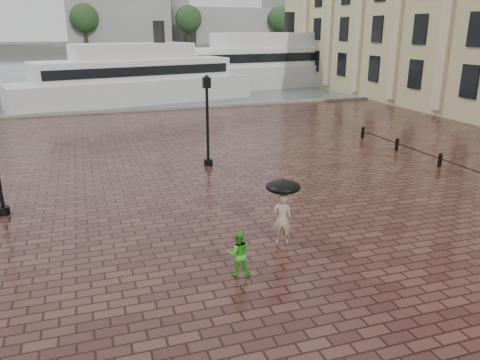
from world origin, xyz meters
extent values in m
plane|color=#341917|center=(0.00, 0.00, 0.00)|extent=(300.00, 300.00, 0.00)
plane|color=#424A50|center=(0.00, 92.00, 0.00)|extent=(240.00, 240.00, 0.00)
cube|color=slate|center=(0.00, 32.00, 0.00)|extent=(80.00, 0.60, 0.30)
cube|color=#4C4C47|center=(0.00, 160.00, 1.00)|extent=(300.00, 60.00, 2.00)
cube|color=gray|center=(10.00, 150.00, 9.00)|extent=(30.00, 22.00, 14.00)
cube|color=gray|center=(45.00, 150.00, 7.50)|extent=(25.00, 22.00, 11.00)
cube|color=gray|center=(80.00, 150.00, 10.00)|extent=(35.00, 22.00, 16.00)
cylinder|color=gray|center=(30.00, 150.00, 12.00)|extent=(6.00, 6.00, 20.00)
cylinder|color=#2D2119|center=(0.00, 138.00, 4.00)|extent=(1.00, 1.00, 8.00)
sphere|color=#1D3B1B|center=(0.00, 138.00, 9.50)|extent=(8.00, 8.00, 8.00)
cylinder|color=#2D2119|center=(30.00, 138.00, 4.00)|extent=(1.00, 1.00, 8.00)
sphere|color=#1D3B1B|center=(30.00, 138.00, 9.50)|extent=(8.00, 8.00, 8.00)
cylinder|color=#2D2119|center=(60.00, 138.00, 4.00)|extent=(1.00, 1.00, 8.00)
sphere|color=#1D3B1B|center=(60.00, 138.00, 9.50)|extent=(8.00, 8.00, 8.00)
cylinder|color=#2D2119|center=(90.00, 138.00, 4.00)|extent=(1.00, 1.00, 8.00)
sphere|color=#1D3B1B|center=(90.00, 138.00, 9.50)|extent=(8.00, 8.00, 8.00)
cylinder|color=black|center=(14.00, 10.00, 0.30)|extent=(0.20, 0.20, 0.60)
sphere|color=black|center=(14.00, 10.00, 0.62)|extent=(0.22, 0.22, 0.22)
cylinder|color=black|center=(14.00, 13.50, 0.30)|extent=(0.20, 0.20, 0.60)
sphere|color=black|center=(14.00, 13.50, 0.62)|extent=(0.22, 0.22, 0.22)
cylinder|color=black|center=(14.00, 17.00, 0.30)|extent=(0.20, 0.20, 0.60)
sphere|color=black|center=(14.00, 17.00, 0.62)|extent=(0.22, 0.22, 0.22)
cylinder|color=black|center=(-6.00, 10.00, 0.15)|extent=(0.44, 0.44, 0.30)
cylinder|color=black|center=(3.00, 14.00, 0.15)|extent=(0.44, 0.44, 0.30)
cylinder|color=black|center=(3.00, 14.00, 2.00)|extent=(0.14, 0.14, 4.00)
cube|color=black|center=(3.00, 14.00, 4.15)|extent=(0.35, 0.35, 0.50)
sphere|color=beige|center=(3.00, 14.00, 4.15)|extent=(0.28, 0.28, 0.28)
imported|color=tan|center=(2.90, 4.39, 0.86)|extent=(0.74, 0.62, 1.71)
imported|color=green|center=(0.92, 2.87, 0.67)|extent=(0.75, 0.63, 1.35)
cube|color=silver|center=(2.02, 37.00, 1.08)|extent=(23.07, 10.43, 2.15)
cube|color=silver|center=(2.02, 37.00, 3.05)|extent=(18.54, 8.69, 1.79)
cube|color=silver|center=(2.02, 37.00, 4.67)|extent=(11.43, 6.51, 1.44)
cylinder|color=black|center=(4.64, 37.62, 6.28)|extent=(1.08, 1.08, 2.15)
cube|color=black|center=(2.57, 34.69, 3.05)|extent=(16.61, 4.04, 0.81)
cube|color=black|center=(1.47, 39.31, 3.05)|extent=(16.61, 4.04, 0.81)
cube|color=silver|center=(18.39, 44.97, 1.25)|extent=(26.57, 9.87, 2.49)
cube|color=silver|center=(18.39, 44.97, 3.53)|extent=(21.31, 8.31, 2.08)
cube|color=silver|center=(18.39, 44.97, 5.40)|extent=(13.01, 6.50, 1.66)
cylinder|color=black|center=(21.47, 45.41, 7.26)|extent=(1.25, 1.25, 2.49)
cube|color=black|center=(18.78, 42.25, 3.53)|extent=(19.53, 2.92, 0.93)
cube|color=black|center=(18.00, 47.69, 3.53)|extent=(19.53, 2.92, 0.93)
cylinder|color=black|center=(2.90, 4.39, 1.46)|extent=(0.02, 0.02, 0.95)
ellipsoid|color=black|center=(2.90, 4.39, 1.94)|extent=(1.10, 1.10, 0.39)
camera|label=1|loc=(-2.79, -8.29, 6.64)|focal=35.00mm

